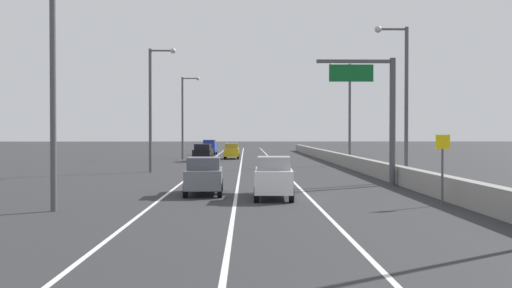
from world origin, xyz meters
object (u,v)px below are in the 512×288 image
overhead_sign_gantry (380,105)px  lamp_post_left_near (60,67)px  lamp_post_left_mid (154,101)px  car_yellow_0 (232,151)px  car_black_2 (203,153)px  car_white_1 (274,178)px  car_blue_4 (210,147)px  lamp_post_left_far (185,112)px  lamp_post_right_third (347,106)px  lamp_post_right_second (402,92)px  speed_advisory_sign (443,164)px  car_gray_3 (204,176)px

overhead_sign_gantry → lamp_post_left_near: (-15.20, -11.63, 0.92)m
lamp_post_left_near → lamp_post_left_mid: bearing=89.9°
car_yellow_0 → car_black_2: 6.99m
car_white_1 → car_blue_4: 58.73m
lamp_post_left_far → lamp_post_left_near: bearing=-90.1°
overhead_sign_gantry → lamp_post_right_third: 22.24m
lamp_post_right_second → lamp_post_right_third: 19.89m
lamp_post_left_near → car_white_1: (8.59, 4.50, -4.66)m
lamp_post_left_near → car_white_1: size_ratio=2.24×
lamp_post_right_third → car_black_2: size_ratio=2.16×
lamp_post_left_near → car_blue_4: (2.09, 62.87, -4.58)m
lamp_post_left_mid → car_blue_4: bearing=87.0°
lamp_post_left_near → lamp_post_left_mid: (0.02, 23.87, 0.00)m
lamp_post_left_near → lamp_post_left_far: same height
car_white_1 → car_blue_4: car_blue_4 is taller
speed_advisory_sign → car_gray_3: size_ratio=0.70×
car_gray_3 → car_yellow_0: bearing=89.5°
car_white_1 → car_gray_3: 3.92m
car_yellow_0 → car_white_1: size_ratio=1.05×
overhead_sign_gantry → lamp_post_right_third: (1.78, 22.15, 0.92)m
car_black_2 → car_blue_4: (-0.49, 20.33, 0.11)m
lamp_post_left_mid → lamp_post_left_far: bearing=89.9°
car_yellow_0 → car_white_1: car_white_1 is taller
lamp_post_right_third → lamp_post_left_mid: size_ratio=1.00×
lamp_post_left_near → car_gray_3: bearing=51.2°
lamp_post_right_second → lamp_post_left_near: same height
overhead_sign_gantry → lamp_post_right_second: size_ratio=0.77×
lamp_post_left_far → car_white_1: 44.32m
lamp_post_right_third → lamp_post_left_near: bearing=-116.7°
lamp_post_right_second → lamp_post_left_far: 37.90m
lamp_post_right_second → car_black_2: size_ratio=2.16×
speed_advisory_sign → car_white_1: (-7.05, 2.80, -0.78)m
speed_advisory_sign → car_black_2: (-13.07, 40.84, -0.81)m
lamp_post_right_third → car_yellow_0: size_ratio=2.13×
car_gray_3 → car_blue_4: size_ratio=1.01×
overhead_sign_gantry → lamp_post_left_near: bearing=-142.6°
overhead_sign_gantry → car_gray_3: overhead_sign_gantry is taller
car_yellow_0 → lamp_post_left_far: bearing=-168.7°
lamp_post_left_near → lamp_post_left_far: (0.05, 47.74, 0.00)m
speed_advisory_sign → lamp_post_right_third: (1.34, 32.08, 3.88)m
lamp_post_left_far → car_yellow_0: 7.36m
overhead_sign_gantry → car_blue_4: (-13.11, 51.24, -3.66)m
car_black_2 → car_gray_3: car_black_2 is taller
overhead_sign_gantry → lamp_post_left_far: 39.16m
lamp_post_right_third → car_yellow_0: bearing=127.1°
lamp_post_left_near → car_blue_4: 63.07m
speed_advisory_sign → car_gray_3: speed_advisory_sign is taller
lamp_post_left_near → car_yellow_0: (5.60, 48.85, -4.71)m
lamp_post_left_far → car_gray_3: 41.87m
car_yellow_0 → car_white_1: 44.45m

